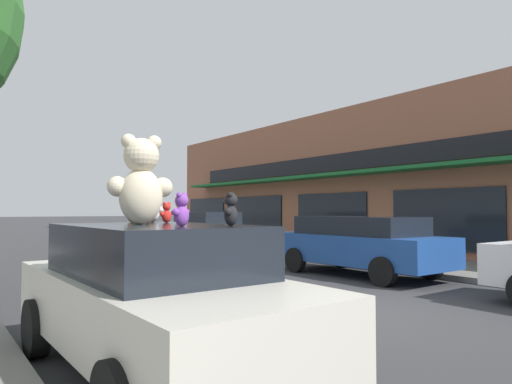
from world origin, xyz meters
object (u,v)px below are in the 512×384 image
teddy_bear_black (231,210)px  teddy_bear_orange (148,214)px  teddy_bear_green (137,212)px  plush_art_car (154,295)px  teddy_bear_red (167,213)px  teddy_bear_pink (180,211)px  teddy_bear_white (152,208)px  parked_car_far_center (359,243)px  parked_car_far_right (207,231)px  teddy_bear_giant (141,181)px  teddy_bear_brown (132,212)px  teddy_bear_purple (182,210)px

teddy_bear_black → teddy_bear_orange: teddy_bear_black is taller
teddy_bear_green → plush_art_car: bearing=115.9°
teddy_bear_red → teddy_bear_pink: size_ratio=0.83×
teddy_bear_red → teddy_bear_white: size_ratio=0.65×
teddy_bear_white → parked_car_far_center: bearing=-125.6°
teddy_bear_green → parked_car_far_right: 13.04m
teddy_bear_white → teddy_bear_pink: (0.10, -0.58, -0.04)m
teddy_bear_red → teddy_bear_white: teddy_bear_white is taller
plush_art_car → teddy_bear_red: size_ratio=16.98×
plush_art_car → teddy_bear_green: bearing=86.2°
teddy_bear_black → teddy_bear_giant: bearing=-107.8°
teddy_bear_green → teddy_bear_orange: 0.13m
teddy_bear_red → teddy_bear_pink: bearing=80.5°
teddy_bear_green → parked_car_far_center: teddy_bear_green is taller
teddy_bear_brown → teddy_bear_pink: size_ratio=0.90×
teddy_bear_purple → parked_car_far_center: (7.18, 4.14, -0.85)m
teddy_bear_purple → teddy_bear_pink: 1.05m
teddy_bear_white → parked_car_far_center: teddy_bear_white is taller
teddy_bear_red → parked_car_far_right: bearing=-138.4°
teddy_bear_orange → teddy_bear_white: bearing=-69.7°
teddy_bear_giant → teddy_bear_brown: size_ratio=3.56×
teddy_bear_purple → parked_car_far_right: size_ratio=0.07×
parked_car_far_right → teddy_bear_white: bearing=-123.0°
plush_art_car → teddy_bear_white: bearing=67.7°
teddy_bear_purple → parked_car_far_center: bearing=-178.8°
plush_art_car → teddy_bear_white: teddy_bear_white is taller
teddy_bear_giant → teddy_bear_brown: (0.21, 0.79, -0.34)m
teddy_bear_red → parked_car_far_center: (6.75, 2.90, -0.82)m
teddy_bear_purple → teddy_bear_pink: bearing=-144.8°
teddy_bear_giant → teddy_bear_pink: size_ratio=3.21×
teddy_bear_purple → teddy_bear_red: bearing=-137.6°
parked_car_far_center → teddy_bear_red: bearing=-156.8°
plush_art_car → teddy_bear_black: (0.47, -0.73, 0.88)m
teddy_bear_purple → teddy_bear_white: bearing=-132.0°
teddy_bear_green → teddy_bear_brown: bearing=-76.0°
teddy_bear_giant → teddy_bear_pink: teddy_bear_giant is taller
teddy_bear_red → teddy_bear_white: 0.29m
teddy_bear_orange → teddy_bear_brown: bearing=-39.6°
teddy_bear_brown → teddy_bear_black: bearing=111.8°
teddy_bear_red → parked_car_far_right: teddy_bear_red is taller
teddy_bear_brown → teddy_bear_purple: teddy_bear_purple is taller
teddy_bear_giant → plush_art_car: bearing=113.3°
teddy_bear_red → teddy_bear_white: (-0.07, 0.28, 0.06)m
teddy_bear_giant → teddy_bear_white: teddy_bear_giant is taller
parked_car_far_center → parked_car_far_right: size_ratio=1.06×
teddy_bear_giant → parked_car_far_center: 8.04m
teddy_bear_black → teddy_bear_white: 1.68m
teddy_bear_black → parked_car_far_center: size_ratio=0.07×
teddy_bear_red → teddy_bear_orange: teddy_bear_red is taller
teddy_bear_green → parked_car_far_center: (7.16, 2.98, -0.83)m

